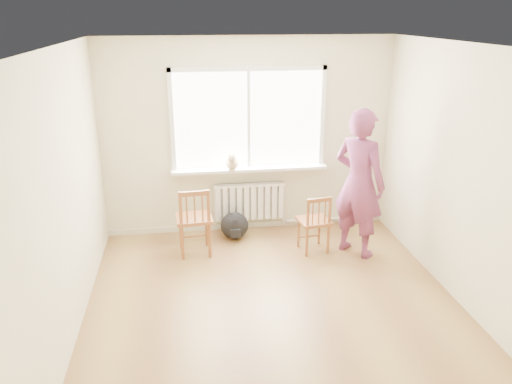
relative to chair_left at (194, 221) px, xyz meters
name	(u,v)px	position (x,y,z in m)	size (l,w,h in m)	color
floor	(277,313)	(0.80, -1.48, -0.46)	(4.50, 4.50, 0.00)	olive
ceiling	(281,47)	(0.80, -1.48, 2.24)	(4.50, 4.50, 0.00)	white
back_wall	(248,137)	(0.80, 0.77, 0.89)	(4.00, 0.01, 2.70)	beige
window	(248,115)	(0.80, 0.74, 1.20)	(2.12, 0.05, 1.42)	white
windowsill	(249,169)	(0.80, 0.66, 0.47)	(2.15, 0.22, 0.04)	white
radiator	(249,201)	(0.80, 0.67, -0.03)	(1.00, 0.12, 0.55)	white
heating_pipe	(332,219)	(2.05, 0.71, -0.38)	(0.04, 0.04, 1.40)	silver
baseboard	(249,225)	(0.80, 0.75, -0.42)	(4.00, 0.03, 0.08)	beige
chair_left	(194,221)	(0.00, 0.00, 0.00)	(0.48, 0.46, 0.92)	#9B542D
chair_right	(315,224)	(1.55, -0.14, -0.07)	(0.44, 0.42, 0.79)	#9B542D
person	(359,183)	(2.07, -0.24, 0.49)	(0.70, 0.46, 1.91)	#BB3E4F
cat	(232,162)	(0.55, 0.57, 0.59)	(0.20, 0.40, 0.27)	#CDBA8C
backpack	(235,226)	(0.55, 0.41, -0.27)	(0.39, 0.29, 0.39)	black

